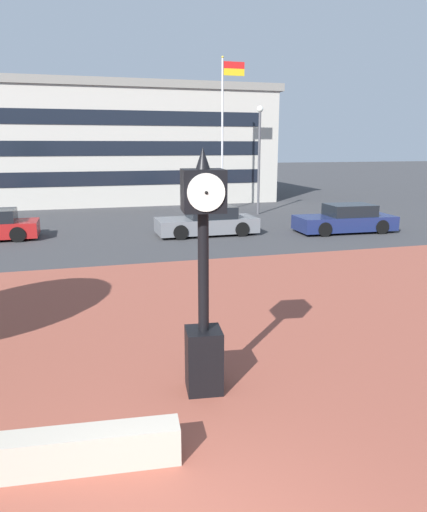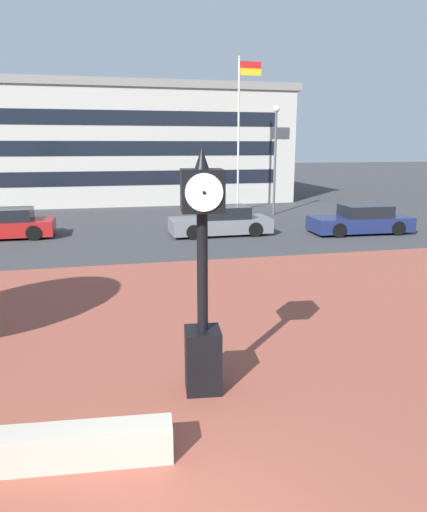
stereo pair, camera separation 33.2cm
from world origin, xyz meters
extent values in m
cube|color=brown|center=(0.00, 4.10, 0.00)|extent=(44.00, 16.20, 0.01)
cube|color=#ADA393|center=(-1.23, 1.86, 0.25)|extent=(3.22, 0.69, 0.50)
cube|color=black|center=(1.10, 3.31, 0.53)|extent=(0.62, 0.62, 1.05)
cylinder|color=black|center=(1.10, 3.31, 2.00)|extent=(0.17, 0.17, 1.90)
cube|color=black|center=(1.10, 3.31, 3.26)|extent=(0.69, 0.69, 0.63)
cylinder|color=silver|center=(1.14, 3.64, 3.26)|extent=(0.55, 0.09, 0.55)
sphere|color=black|center=(1.14, 3.66, 3.26)|extent=(0.05, 0.05, 0.05)
cylinder|color=silver|center=(1.06, 2.99, 3.26)|extent=(0.55, 0.09, 0.55)
sphere|color=black|center=(1.06, 2.97, 3.26)|extent=(0.05, 0.05, 0.05)
cone|color=black|center=(1.10, 3.31, 3.74)|extent=(0.22, 0.22, 0.32)
cylinder|color=black|center=(-3.25, 17.31, 0.32)|extent=(0.64, 0.22, 0.64)
cylinder|color=black|center=(-3.25, 18.97, 0.32)|extent=(0.64, 0.22, 0.64)
cube|color=navy|center=(11.01, 15.76, 0.44)|extent=(4.59, 1.95, 0.64)
cube|color=black|center=(11.24, 15.75, 1.00)|extent=(2.14, 1.61, 0.56)
cylinder|color=black|center=(9.58, 14.98, 0.32)|extent=(0.65, 0.24, 0.64)
cylinder|color=black|center=(9.64, 16.64, 0.32)|extent=(0.65, 0.24, 0.64)
cylinder|color=black|center=(12.38, 14.88, 0.32)|extent=(0.65, 0.24, 0.64)
cylinder|color=black|center=(12.44, 16.54, 0.32)|extent=(0.65, 0.24, 0.64)
cube|color=slate|center=(4.71, 16.83, 0.44)|extent=(4.47, 1.87, 0.64)
cube|color=black|center=(4.93, 16.83, 1.00)|extent=(2.06, 1.59, 0.56)
cylinder|color=black|center=(3.34, 15.96, 0.32)|extent=(0.64, 0.23, 0.64)
cylinder|color=black|center=(3.32, 17.66, 0.32)|extent=(0.64, 0.23, 0.64)
cylinder|color=black|center=(6.09, 16.00, 0.32)|extent=(0.64, 0.23, 0.64)
cylinder|color=black|center=(6.07, 17.69, 0.32)|extent=(0.64, 0.23, 0.64)
cylinder|color=silver|center=(7.62, 24.17, 4.37)|extent=(0.12, 0.12, 8.74)
sphere|color=gold|center=(7.62, 24.17, 8.80)|extent=(0.14, 0.14, 0.14)
cube|color=red|center=(8.31, 24.17, 8.40)|extent=(1.26, 0.02, 0.38)
cube|color=gold|center=(8.31, 24.17, 8.02)|extent=(1.26, 0.02, 0.38)
cube|color=#B2ADA3|center=(-2.09, 33.91, 3.73)|extent=(29.56, 12.40, 7.46)
cube|color=gray|center=(-2.09, 33.91, 7.71)|extent=(30.15, 12.65, 0.50)
cube|color=black|center=(-2.09, 27.70, 1.86)|extent=(26.60, 0.04, 0.90)
cube|color=black|center=(-2.09, 27.70, 3.73)|extent=(26.60, 0.04, 0.90)
cube|color=black|center=(-2.09, 27.70, 5.59)|extent=(26.60, 0.04, 0.90)
cylinder|color=#4C4C51|center=(9.27, 22.38, 2.86)|extent=(0.14, 0.14, 5.73)
sphere|color=white|center=(9.27, 22.38, 5.88)|extent=(0.36, 0.36, 0.36)
camera|label=1|loc=(-0.67, -3.63, 3.92)|focal=33.57mm
camera|label=2|loc=(-0.35, -3.71, 3.92)|focal=33.57mm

